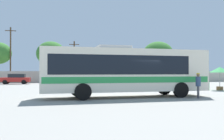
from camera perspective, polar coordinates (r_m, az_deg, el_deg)
The scene contains 14 objects.
ground_plane at distance 27.62m, azimuth 0.18°, elevation -4.09°, with size 300.00×300.00×0.00m, color gray.
perimeter_wall at distance 44.40m, azimuth -3.58°, elevation -1.52°, with size 80.00×0.30×1.94m, color #B2AD9E.
coach_bus_cream_green at distance 17.61m, azimuth 2.62°, elevation 0.00°, with size 11.56×3.57×3.49m.
attendant_by_bus_door at distance 17.86m, azimuth 18.53°, elevation -2.94°, with size 0.45×0.45×1.66m.
vendor_umbrella_near_gate_green at distance 26.73m, azimuth 22.73°, elevation -0.08°, with size 1.94×1.94×2.23m.
parked_car_leftmost_red at distance 40.77m, azimuth -20.51°, elevation -1.81°, with size 4.23×2.07×1.51m.
parked_car_second_maroon at distance 39.54m, azimuth -11.98°, elevation -1.85°, with size 4.30×2.25×1.54m.
parked_car_third_maroon at distance 40.07m, azimuth -3.42°, elevation -1.89°, with size 4.32×2.04×1.47m.
parked_car_rightmost_white at distance 42.01m, azimuth 6.63°, elevation -1.81°, with size 4.67×2.24×1.49m.
utility_pole_near at distance 47.12m, azimuth -8.37°, elevation 2.08°, with size 1.80×0.24×7.40m.
utility_pole_far at distance 47.38m, azimuth -21.54°, elevation 3.37°, with size 1.80×0.34×9.47m.
roadside_tree_midleft at distance 50.05m, azimuth -13.37°, elevation 3.54°, with size 5.41×5.41×7.59m.
roadside_tree_midright at distance 47.63m, azimuth 0.51°, elevation 2.69°, with size 3.51×3.51×5.93m.
roadside_tree_right at distance 49.63m, azimuth 10.15°, elevation 3.34°, with size 5.86×5.86×7.58m.
Camera 1 is at (-4.72, -17.16, 1.68)m, focal length 41.32 mm.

